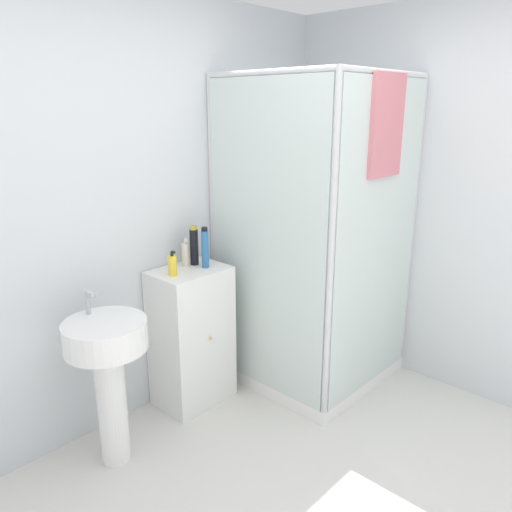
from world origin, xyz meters
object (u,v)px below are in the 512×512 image
Objects in this scene: soap_dispenser at (172,265)px; shampoo_bottle_blue at (205,248)px; lotion_bottle_white at (185,255)px; shampoo_bottle_tall_black at (194,246)px; sink at (108,362)px.

soap_dispenser is 0.24m from shampoo_bottle_blue.
shampoo_bottle_blue is at bearing -56.53° from lotion_bottle_white.
shampoo_bottle_blue is 0.14m from lotion_bottle_white.
shampoo_bottle_tall_black is at bearing 95.07° from shampoo_bottle_blue.
shampoo_bottle_tall_black reaches higher than sink.
shampoo_bottle_tall_black is at bearing 14.30° from sink.
sink is 0.90m from shampoo_bottle_tall_black.
soap_dispenser is (0.54, 0.13, 0.37)m from sink.
sink is 0.67m from soap_dispenser.
sink is 5.30× the size of lotion_bottle_white.
lotion_bottle_white reaches higher than soap_dispenser.
shampoo_bottle_tall_black is (0.23, 0.07, 0.06)m from soap_dispenser.
soap_dispenser is 0.25m from shampoo_bottle_tall_black.
shampoo_bottle_blue is (0.24, -0.02, 0.06)m from soap_dispenser.
lotion_bottle_white is at bearing 16.45° from sink.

